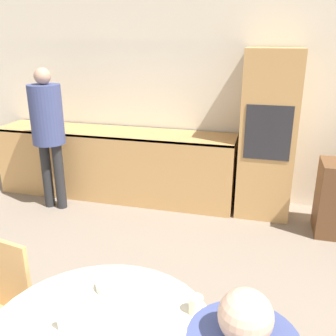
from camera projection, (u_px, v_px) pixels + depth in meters
wall_back at (209, 99)px, 4.70m from camera, size 7.18×0.05×2.60m
kitchen_counter at (115, 163)px, 4.95m from camera, size 3.15×0.60×0.90m
oven_unit at (268, 135)px, 4.32m from camera, size 0.62×0.59×1.93m
person_standing at (48, 125)px, 4.41m from camera, size 0.38×0.38×1.72m
cup at (196, 305)px, 1.88m from camera, size 0.07×0.07×0.09m
bowl_near at (111, 285)px, 2.07m from camera, size 0.17×0.17×0.04m
salt_shaker at (61, 322)px, 1.77m from camera, size 0.03×0.03×0.09m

